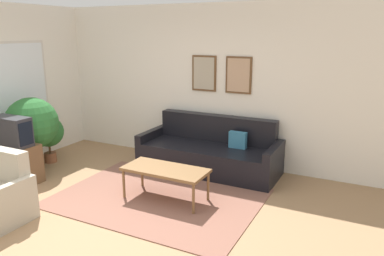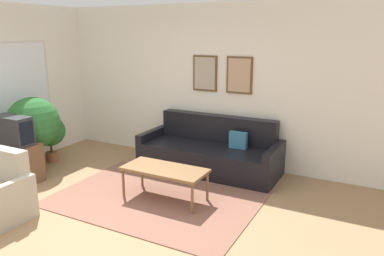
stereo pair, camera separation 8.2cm
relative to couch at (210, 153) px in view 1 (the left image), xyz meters
The scene contains 10 objects.
ground_plane 2.39m from the couch, 101.32° to the right, with size 16.00×16.00×0.00m, color #997551.
area_rug 1.38m from the couch, 98.13° to the right, with size 2.73×1.98×0.01m.
wall_back 1.24m from the couch, 134.83° to the left, with size 8.00×0.09×2.70m.
couch is the anchor object (origin of this frame).
coffee_table 1.32m from the couch, 93.27° to the right, with size 1.15×0.52×0.45m.
tv_stand 3.02m from the couch, 142.75° to the right, with size 0.67×0.50×0.60m.
tv 3.06m from the couch, 142.72° to the right, with size 0.64×0.28×0.43m.
potted_plant_tall 2.92m from the couch, 152.56° to the right, with size 0.84×0.84×1.23m.
potted_plant_by_window 2.84m from the couch, 161.23° to the right, with size 0.53×0.53×0.82m.
potted_plant_small 3.06m from the couch, 158.17° to the right, with size 0.63×0.63×0.92m.
Camera 1 is at (2.85, -3.05, 2.23)m, focal length 35.00 mm.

